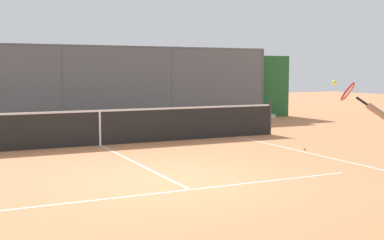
% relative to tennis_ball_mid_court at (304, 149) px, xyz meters
% --- Properties ---
extents(ground_plane, '(60.00, 60.00, 0.00)m').
position_rel_tennis_ball_mid_court_xyz_m(ground_plane, '(4.46, 1.80, -0.03)').
color(ground_plane, '#C67A4C').
extents(court_line_markings, '(8.59, 10.39, 0.01)m').
position_rel_tennis_ball_mid_court_xyz_m(court_line_markings, '(4.46, 2.96, -0.03)').
color(court_line_markings, white).
rests_on(court_line_markings, ground).
extents(fence_backdrop, '(19.79, 1.37, 2.94)m').
position_rel_tennis_ball_mid_court_xyz_m(fence_backdrop, '(4.46, -8.54, 1.28)').
color(fence_backdrop, '#565B60').
rests_on(fence_backdrop, ground).
extents(tennis_net, '(11.04, 0.09, 1.07)m').
position_rel_tennis_ball_mid_court_xyz_m(tennis_net, '(4.46, -3.05, 0.46)').
color(tennis_net, '#2D2D2D').
rests_on(tennis_net, ground).
extents(tennis_ball_mid_court, '(0.07, 0.07, 0.07)m').
position_rel_tennis_ball_mid_court_xyz_m(tennis_ball_mid_court, '(0.00, 0.00, 0.00)').
color(tennis_ball_mid_court, '#C1D138').
rests_on(tennis_ball_mid_court, ground).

